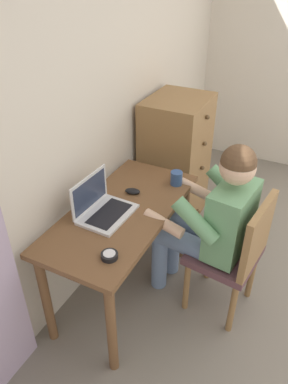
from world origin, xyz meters
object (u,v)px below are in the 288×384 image
object	(u,v)px
person_seated	(211,218)
desk	(123,224)
dresser	(175,162)
coffee_mug	(177,178)
chair	(236,252)
computer_mouse	(133,191)
laptop	(102,207)
desk_clock	(109,255)

from	to	relation	value
person_seated	desk	bearing A→B (deg)	113.75
dresser	coffee_mug	xyz separation A→B (m)	(-0.59, -0.24, 0.22)
desk	dresser	distance (m)	1.02
desk	dresser	size ratio (longest dim) A/B	1.07
desk	dresser	xyz separation A→B (m)	(1.01, 0.06, -0.05)
chair	computer_mouse	distance (m)	0.75
chair	laptop	size ratio (longest dim) A/B	2.53
dresser	computer_mouse	bearing A→B (deg)	-177.67
desk	computer_mouse	size ratio (longest dim) A/B	11.78
dresser	desk_clock	bearing A→B (deg)	-171.37
dresser	coffee_mug	size ratio (longest dim) A/B	9.21
chair	person_seated	size ratio (longest dim) A/B	0.74
computer_mouse	desk	bearing A→B (deg)	176.35
laptop	computer_mouse	distance (m)	0.29
computer_mouse	desk_clock	world-z (taller)	computer_mouse
desk	chair	distance (m)	0.72
dresser	computer_mouse	size ratio (longest dim) A/B	11.05
computer_mouse	coffee_mug	bearing A→B (deg)	-54.05
desk	coffee_mug	bearing A→B (deg)	-23.14
desk_clock	laptop	bearing A→B (deg)	37.90
person_seated	laptop	bearing A→B (deg)	117.81
desk	chair	bearing A→B (deg)	-73.66
dresser	person_seated	bearing A→B (deg)	-144.55
dresser	chair	size ratio (longest dim) A/B	1.25
dresser	person_seated	world-z (taller)	person_seated
dresser	desk_clock	xyz separation A→B (m)	(-1.41, -0.21, 0.19)
desk_clock	coffee_mug	bearing A→B (deg)	-2.10
laptop	computer_mouse	world-z (taller)	laptop
computer_mouse	desk_clock	distance (m)	0.61
chair	desk_clock	xyz separation A→B (m)	(-0.60, 0.53, 0.24)
desk	coffee_mug	world-z (taller)	coffee_mug
desk	person_seated	size ratio (longest dim) A/B	0.98
computer_mouse	coffee_mug	size ratio (longest dim) A/B	0.83
computer_mouse	coffee_mug	distance (m)	0.32
laptop	dresser	bearing A→B (deg)	-1.30
desk	chair	world-z (taller)	chair
laptop	coffee_mug	xyz separation A→B (m)	(0.52, -0.27, -0.00)
desk	chair	xyz separation A→B (m)	(0.20, -0.68, -0.11)
person_seated	desk_clock	world-z (taller)	person_seated
desk	desk_clock	world-z (taller)	desk_clock
chair	desk_clock	size ratio (longest dim) A/B	9.82
chair	person_seated	xyz separation A→B (m)	(0.02, 0.18, 0.18)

